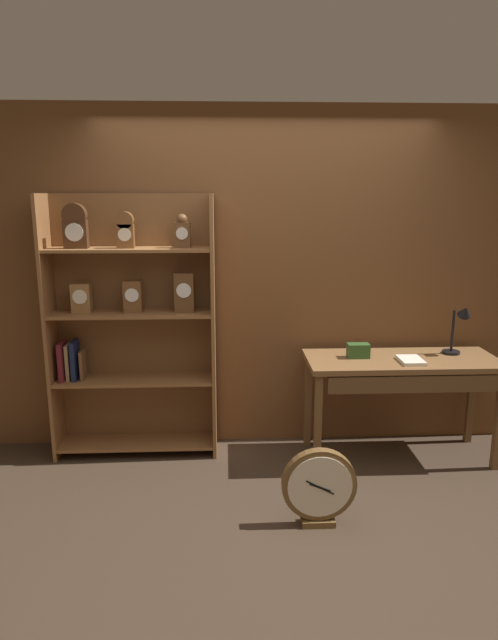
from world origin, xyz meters
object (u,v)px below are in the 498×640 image
object	(u,v)px
bookshelf	(130,324)
workbench	(403,372)
round_clock_large	(319,487)
toolbox_small	(358,351)
open_repair_manual	(411,360)
desk_lamp	(460,325)

from	to	relation	value
bookshelf	workbench	distance (m)	2.04
round_clock_large	toolbox_small	bearing A→B (deg)	64.45
toolbox_small	open_repair_manual	distance (m)	0.38
workbench	desk_lamp	xyz separation A→B (m)	(0.44, 0.10, 0.32)
desk_lamp	round_clock_large	size ratio (longest dim) A/B	0.80
workbench	desk_lamp	size ratio (longest dim) A/B	3.57
bookshelf	toolbox_small	world-z (taller)	bookshelf
bookshelf	round_clock_large	world-z (taller)	bookshelf
desk_lamp	open_repair_manual	world-z (taller)	desk_lamp
desk_lamp	bookshelf	bearing A→B (deg)	177.00
desk_lamp	toolbox_small	size ratio (longest dim) A/B	2.47
toolbox_small	round_clock_large	world-z (taller)	toolbox_small
workbench	open_repair_manual	size ratio (longest dim) A/B	6.38
bookshelf	toolbox_small	xyz separation A→B (m)	(1.68, -0.17, -0.18)
desk_lamp	toolbox_small	xyz separation A→B (m)	(-0.76, -0.04, -0.17)
desk_lamp	toolbox_small	world-z (taller)	desk_lamp
desk_lamp	round_clock_large	xyz separation A→B (m)	(-1.19, -0.93, -0.76)
bookshelf	open_repair_manual	xyz separation A→B (m)	(2.03, -0.30, -0.22)
bookshelf	open_repair_manual	distance (m)	2.07
desk_lamp	round_clock_large	bearing A→B (deg)	-141.90
bookshelf	desk_lamp	bearing A→B (deg)	-3.00
round_clock_large	workbench	bearing A→B (deg)	48.12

